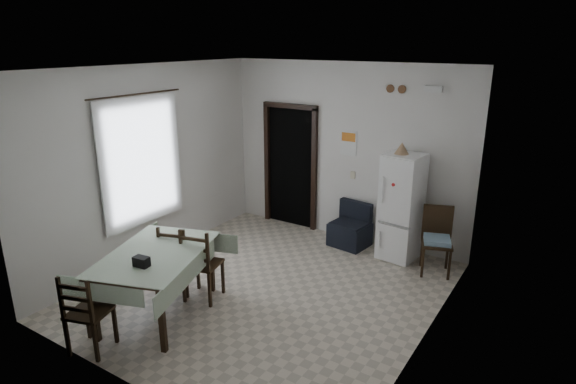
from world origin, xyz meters
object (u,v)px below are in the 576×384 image
(fridge, at_px, (401,207))
(dining_chair_far_right, at_px, (203,263))
(dining_chair_far_left, at_px, (179,257))
(corner_chair, at_px, (437,242))
(navy_seat, at_px, (350,225))
(dining_chair_near_head, at_px, (89,311))
(dining_table, at_px, (158,284))

(fridge, xyz_separation_m, dining_chair_far_right, (-1.69, -2.54, -0.32))
(dining_chair_far_right, bearing_deg, fridge, -137.35)
(fridge, xyz_separation_m, dining_chair_far_left, (-2.10, -2.55, -0.34))
(fridge, xyz_separation_m, corner_chair, (0.63, -0.23, -0.33))
(navy_seat, bearing_deg, corner_chair, -1.75)
(corner_chair, relative_size, dining_chair_near_head, 1.03)
(fridge, xyz_separation_m, navy_seat, (-0.83, 0.00, -0.47))
(corner_chair, xyz_separation_m, dining_chair_near_head, (-2.59, -3.79, -0.02))
(fridge, xyz_separation_m, dining_chair_near_head, (-1.96, -4.02, -0.35))
(corner_chair, bearing_deg, dining_chair_far_right, -154.78)
(dining_chair_far_left, xyz_separation_m, dining_chair_near_head, (0.14, -1.47, -0.01))
(dining_chair_far_left, bearing_deg, corner_chair, -157.89)
(dining_table, height_order, dining_chair_far_right, dining_chair_far_right)
(dining_chair_near_head, bearing_deg, dining_table, -112.62)
(dining_chair_far_right, bearing_deg, navy_seat, -122.51)
(dining_table, relative_size, dining_chair_far_left, 1.65)
(corner_chair, bearing_deg, dining_table, -150.73)
(navy_seat, bearing_deg, dining_chair_far_left, -109.45)
(fridge, height_order, dining_chair_far_left, fridge)
(fridge, bearing_deg, navy_seat, -173.15)
(navy_seat, height_order, dining_chair_far_right, dining_chair_far_right)
(navy_seat, height_order, dining_chair_near_head, dining_chair_near_head)
(corner_chair, relative_size, dining_chair_far_left, 1.02)
(dining_table, bearing_deg, dining_chair_far_right, 52.21)
(fridge, distance_m, dining_chair_far_right, 3.07)
(dining_table, bearing_deg, navy_seat, 52.27)
(dining_chair_far_right, xyz_separation_m, dining_chair_near_head, (-0.27, -1.48, -0.03))
(dining_chair_near_head, bearing_deg, dining_chair_far_right, -118.43)
(navy_seat, height_order, corner_chair, corner_chair)
(corner_chair, distance_m, dining_chair_far_left, 3.58)
(dining_chair_far_left, relative_size, dining_chair_near_head, 1.01)
(fridge, height_order, dining_chair_far_right, fridge)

